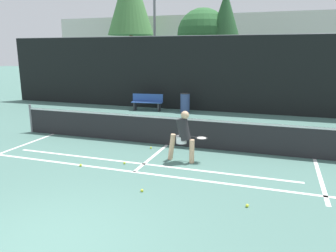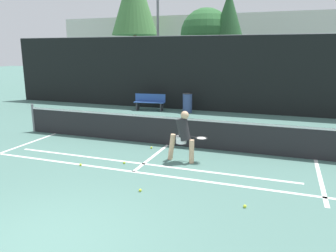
% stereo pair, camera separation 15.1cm
% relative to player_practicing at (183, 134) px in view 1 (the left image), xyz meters
% --- Properties ---
extents(ground_plane, '(100.00, 100.00, 0.00)m').
position_rel_player_practicing_xyz_m(ground_plane, '(-0.96, -4.67, -0.79)').
color(ground_plane, '#4C756B').
extents(court_baseline_near, '(11.00, 0.10, 0.01)m').
position_rel_player_practicing_xyz_m(court_baseline_near, '(-0.96, -1.22, -0.78)').
color(court_baseline_near, white).
rests_on(court_baseline_near, ground).
extents(court_service_line, '(8.25, 0.10, 0.01)m').
position_rel_player_practicing_xyz_m(court_service_line, '(-0.96, -0.57, -0.78)').
color(court_service_line, white).
rests_on(court_service_line, ground).
extents(court_center_mark, '(0.10, 2.64, 0.01)m').
position_rel_player_practicing_xyz_m(court_center_mark, '(-0.96, 0.10, -0.78)').
color(court_center_mark, white).
rests_on(court_center_mark, ground).
extents(court_sideline_left, '(0.10, 3.64, 0.01)m').
position_rel_player_practicing_xyz_m(court_sideline_left, '(-5.47, 0.10, -0.78)').
color(court_sideline_left, white).
rests_on(court_sideline_left, ground).
extents(court_sideline_right, '(0.10, 3.64, 0.01)m').
position_rel_player_practicing_xyz_m(court_sideline_right, '(3.55, 0.10, -0.78)').
color(court_sideline_right, white).
rests_on(court_sideline_right, ground).
extents(net, '(11.09, 0.09, 1.07)m').
position_rel_player_practicing_xyz_m(net, '(-0.96, 1.42, -0.28)').
color(net, slate).
rests_on(net, ground).
extents(fence_back, '(24.00, 0.06, 3.81)m').
position_rel_player_practicing_xyz_m(fence_back, '(-0.96, 8.05, 1.11)').
color(fence_back, black).
rests_on(fence_back, ground).
extents(player_practicing, '(1.15, 0.53, 1.46)m').
position_rel_player_practicing_xyz_m(player_practicing, '(0.00, 0.00, 0.00)').
color(player_practicing, '#DBAD84').
rests_on(player_practicing, ground).
extents(tennis_ball_scattered_0, '(0.07, 0.07, 0.07)m').
position_rel_player_practicing_xyz_m(tennis_ball_scattered_0, '(-1.31, 0.84, -0.75)').
color(tennis_ball_scattered_0, '#D1E033').
rests_on(tennis_ball_scattered_0, ground).
extents(tennis_ball_scattered_1, '(0.07, 0.07, 0.07)m').
position_rel_player_practicing_xyz_m(tennis_ball_scattered_1, '(2.00, -2.26, -0.75)').
color(tennis_ball_scattered_1, '#D1E033').
rests_on(tennis_ball_scattered_1, ground).
extents(tennis_ball_scattered_2, '(0.07, 0.07, 0.07)m').
position_rel_player_practicing_xyz_m(tennis_ball_scattered_2, '(-2.51, -1.29, -0.75)').
color(tennis_ball_scattered_2, '#D1E033').
rests_on(tennis_ball_scattered_2, ground).
extents(tennis_ball_scattered_3, '(0.07, 0.07, 0.07)m').
position_rel_player_practicing_xyz_m(tennis_ball_scattered_3, '(-0.28, -2.27, -0.75)').
color(tennis_ball_scattered_3, '#D1E033').
rests_on(tennis_ball_scattered_3, ground).
extents(tennis_ball_scattered_4, '(0.07, 0.07, 0.07)m').
position_rel_player_practicing_xyz_m(tennis_ball_scattered_4, '(-1.46, -0.74, -0.75)').
color(tennis_ball_scattered_4, '#D1E033').
rests_on(tennis_ball_scattered_4, ground).
extents(courtside_bench, '(1.65, 0.59, 0.86)m').
position_rel_player_practicing_xyz_m(courtside_bench, '(-4.02, 7.16, -0.32)').
color(courtside_bench, '#2D519E').
rests_on(courtside_bench, ground).
extents(trash_bin, '(0.49, 0.49, 0.99)m').
position_rel_player_practicing_xyz_m(trash_bin, '(-2.02, 7.30, -0.29)').
color(trash_bin, '#384C7F').
rests_on(trash_bin, ground).
extents(parked_car, '(1.68, 4.61, 1.33)m').
position_rel_player_practicing_xyz_m(parked_car, '(3.62, 10.71, -0.22)').
color(parked_car, navy).
rests_on(parked_car, ground).
extents(floodlight_mast, '(1.10, 0.24, 9.40)m').
position_rel_player_practicing_xyz_m(floodlight_mast, '(-5.42, 11.94, 5.10)').
color(floodlight_mast, slate).
rests_on(floodlight_mast, ground).
extents(tree_west, '(3.25, 3.25, 5.71)m').
position_rel_player_practicing_xyz_m(tree_west, '(-2.46, 12.81, 3.28)').
color(tree_west, brown).
rests_on(tree_west, ground).
extents(tree_east, '(2.50, 2.50, 6.66)m').
position_rel_player_practicing_xyz_m(tree_east, '(-0.98, 12.36, 3.90)').
color(tree_east, brown).
rests_on(tree_east, ground).
extents(building_far, '(36.00, 2.40, 6.16)m').
position_rel_player_practicing_xyz_m(building_far, '(-0.96, 21.99, 2.29)').
color(building_far, beige).
rests_on(building_far, ground).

